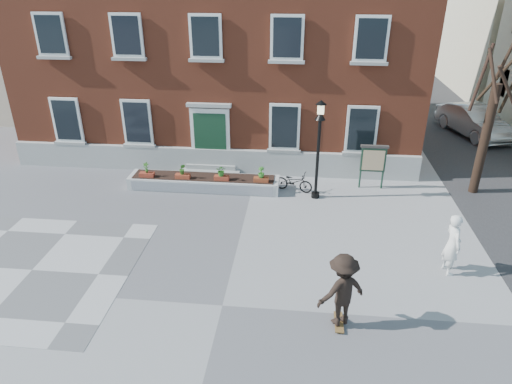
# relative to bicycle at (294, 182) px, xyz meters

# --- Properties ---
(ground) EXTENTS (100.00, 100.00, 0.00)m
(ground) POSITION_rel_bicycle_xyz_m (-1.70, -7.33, -0.41)
(ground) COLOR gray
(ground) RESTS_ON ground
(checker_patch) EXTENTS (6.00, 6.00, 0.01)m
(checker_patch) POSITION_rel_bicycle_xyz_m (-7.70, -6.33, -0.40)
(checker_patch) COLOR #5D5D5F
(checker_patch) RESTS_ON ground
(bicycle) EXTENTS (1.64, 0.93, 0.82)m
(bicycle) POSITION_rel_bicycle_xyz_m (0.00, 0.00, 0.00)
(bicycle) COLOR black
(bicycle) RESTS_ON ground
(parked_car) EXTENTS (3.10, 5.14, 1.60)m
(parked_car) POSITION_rel_bicycle_xyz_m (9.47, 8.01, 0.39)
(parked_car) COLOR silver
(parked_car) RESTS_ON ground
(bystander) EXTENTS (0.59, 0.78, 1.93)m
(bystander) POSITION_rel_bicycle_xyz_m (4.75, -5.10, 0.55)
(bystander) COLOR white
(bystander) RESTS_ON ground
(brick_building) EXTENTS (18.40, 10.85, 12.60)m
(brick_building) POSITION_rel_bicycle_xyz_m (-3.70, 6.65, 5.89)
(brick_building) COLOR brown
(brick_building) RESTS_ON ground
(planter_assembly) EXTENTS (6.20, 1.12, 1.15)m
(planter_assembly) POSITION_rel_bicycle_xyz_m (-3.69, -0.15, -0.10)
(planter_assembly) COLOR silver
(planter_assembly) RESTS_ON ground
(bare_tree) EXTENTS (1.83, 1.83, 6.16)m
(bare_tree) POSITION_rel_bicycle_xyz_m (7.31, 0.68, 2.38)
(bare_tree) COLOR black
(bare_tree) RESTS_ON ground
(lamp_post) EXTENTS (0.40, 0.40, 3.93)m
(lamp_post) POSITION_rel_bicycle_xyz_m (0.88, -0.51, 2.13)
(lamp_post) COLOR black
(lamp_post) RESTS_ON ground
(notice_board) EXTENTS (1.10, 0.16, 1.87)m
(notice_board) POSITION_rel_bicycle_xyz_m (3.16, 0.60, 0.85)
(notice_board) COLOR #1B3627
(notice_board) RESTS_ON ground
(skateboarder) EXTENTS (1.49, 1.27, 2.08)m
(skateboarder) POSITION_rel_bicycle_xyz_m (1.39, -7.72, 0.66)
(skateboarder) COLOR brown
(skateboarder) RESTS_ON ground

